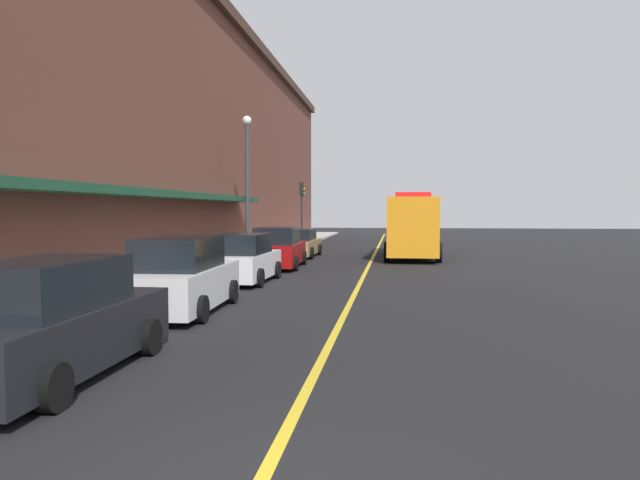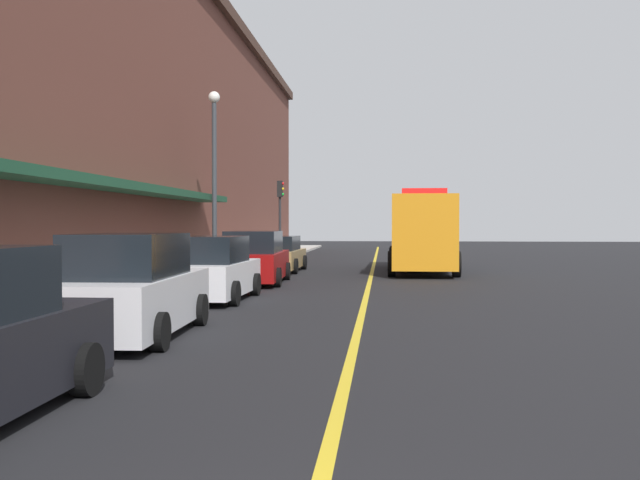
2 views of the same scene
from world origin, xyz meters
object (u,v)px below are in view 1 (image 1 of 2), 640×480
at_px(parked_car_4, 298,244).
at_px(parking_meter_1, 262,240).
at_px(parked_car_3, 278,249).
at_px(parked_car_1, 182,277).
at_px(parking_meter_2, 209,252).
at_px(street_lamp_left, 247,172).
at_px(parked_car_0, 52,323).
at_px(parked_car_2, 244,260).
at_px(parking_meter_0, 256,241).
at_px(traffic_light_near, 302,201).
at_px(utility_truck, 413,227).

relative_size(parked_car_4, parking_meter_1, 3.61).
bearing_deg(parked_car_3, parked_car_1, 177.44).
distance_m(parking_meter_1, parking_meter_2, 8.63).
xyz_separation_m(parked_car_3, parked_car_4, (-0.09, 6.12, -0.11)).
bearing_deg(parked_car_1, parked_car_3, -2.62).
height_order(parked_car_3, street_lamp_left, street_lamp_left).
xyz_separation_m(parked_car_0, parked_car_2, (-0.15, 12.21, -0.04)).
relative_size(parking_meter_0, traffic_light_near, 0.31).
bearing_deg(parked_car_3, parked_car_2, 176.73).
distance_m(parked_car_2, parked_car_3, 5.50).
xyz_separation_m(parked_car_2, parking_meter_0, (-1.30, 7.30, 0.26)).
bearing_deg(parked_car_1, street_lamp_left, 5.54).
relative_size(parked_car_3, parking_meter_2, 3.69).
bearing_deg(parking_meter_1, parked_car_4, 65.81).
xyz_separation_m(utility_truck, traffic_light_near, (-7.39, 8.76, 1.53)).
bearing_deg(parked_car_1, parked_car_2, -1.99).
bearing_deg(parking_meter_2, parked_car_3, 75.42).
height_order(parked_car_2, parking_meter_2, parked_car_2).
relative_size(parked_car_1, traffic_light_near, 1.12).
bearing_deg(parked_car_4, parking_meter_2, 174.26).
relative_size(parked_car_4, traffic_light_near, 1.12).
bearing_deg(utility_truck, parked_car_1, -17.27).
xyz_separation_m(parked_car_3, parking_meter_1, (-1.43, 3.15, 0.22)).
bearing_deg(parking_meter_2, parked_car_0, -83.23).
bearing_deg(parked_car_0, parked_car_2, 0.45).
bearing_deg(parking_meter_0, utility_truck, 33.17).
distance_m(parked_car_0, parking_meter_0, 19.56).
bearing_deg(parked_car_3, parking_meter_0, 36.39).
bearing_deg(street_lamp_left, parked_car_1, -82.44).
height_order(parked_car_3, utility_truck, utility_truck).
relative_size(utility_truck, street_lamp_left, 1.31).
bearing_deg(parked_car_3, street_lamp_left, 36.11).
height_order(parked_car_1, parking_meter_1, parked_car_1).
xyz_separation_m(parked_car_0, parking_meter_0, (-1.45, 19.50, 0.21)).
height_order(parked_car_2, street_lamp_left, street_lamp_left).
bearing_deg(parked_car_2, parking_meter_0, 11.18).
bearing_deg(parked_car_0, parking_meter_1, 3.72).
relative_size(parked_car_1, parking_meter_1, 3.63).
height_order(parked_car_1, parking_meter_0, parked_car_1).
distance_m(parked_car_0, traffic_light_near, 33.25).
bearing_deg(parked_car_0, parking_meter_0, 3.99).
xyz_separation_m(parked_car_4, parking_meter_0, (-1.33, -4.32, 0.33)).
bearing_deg(parking_meter_1, parked_car_3, -65.65).
bearing_deg(parking_meter_2, parked_car_4, 83.44).
xyz_separation_m(parked_car_0, parked_car_3, (-0.03, 17.70, -0.00)).
bearing_deg(parked_car_2, traffic_light_near, 4.46).
bearing_deg(parked_car_4, traffic_light_near, 8.60).
height_order(parking_meter_2, street_lamp_left, street_lamp_left).
xyz_separation_m(parked_car_2, utility_truck, (6.16, 12.17, 0.82)).
bearing_deg(parked_car_4, utility_truck, -84.01).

